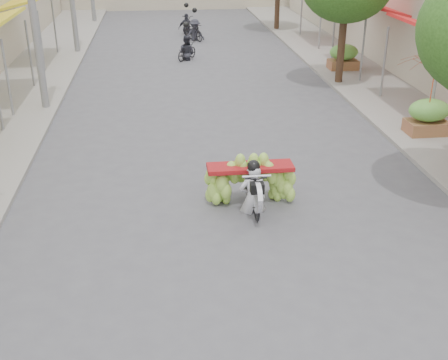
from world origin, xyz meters
The scene contains 11 objects.
ground centered at (0.00, 0.00, 0.00)m, with size 120.00×120.00×0.00m, color #4E4E52.
sidewalk_left centered at (-7.00, 15.00, 0.06)m, with size 4.00×60.00×0.12m, color gray.
sidewalk_right centered at (7.00, 15.00, 0.06)m, with size 4.00×60.00×0.12m, color gray.
produce_crate_mid centered at (6.20, 8.00, 0.71)m, with size 1.20×0.88×1.16m.
produce_crate_far centered at (6.20, 16.00, 0.71)m, with size 1.20×0.88×1.16m.
banana_motorbike centered at (0.35, 4.18, 0.68)m, with size 2.20×1.83×2.04m.
market_umbrella centered at (6.07, 7.78, 2.54)m, with size 2.75×2.75×1.89m.
pedestrian centered at (6.23, 16.63, 0.94)m, with size 0.90×0.65×1.64m.
bg_motorbike_a centered at (-0.23, 19.04, 0.79)m, with size 1.21×1.45×1.95m.
bg_motorbike_b centered at (0.47, 23.51, 0.87)m, with size 1.19×1.56×1.95m.
bg_motorbike_c centered at (0.15, 25.51, 0.79)m, with size 1.05×1.74×1.95m.
Camera 1 is at (-1.56, -6.82, 5.83)m, focal length 45.00 mm.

